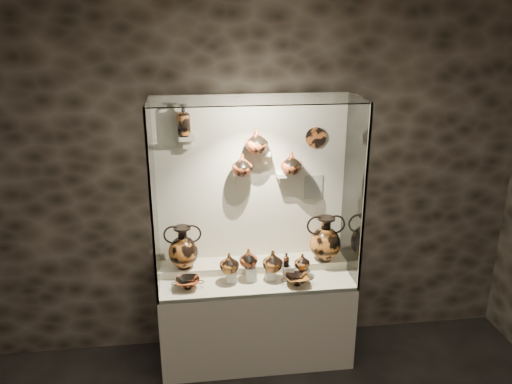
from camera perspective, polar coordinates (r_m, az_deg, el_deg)
The scene contains 35 objects.
wall_back at distance 4.47m, azimuth -0.53°, elevation 0.98°, with size 5.00×0.02×3.20m, color black.
plinth at distance 4.71m, azimuth -0.00°, elevation -14.29°, with size 1.70×0.60×0.80m, color beige.
front_tier at distance 4.49m, azimuth -0.00°, elevation -9.86°, with size 1.68×0.58×0.03m, color beige.
rear_tier at distance 4.63m, azimuth -0.28°, elevation -8.44°, with size 1.70×0.25×0.10m, color beige.
back_panel at distance 4.47m, azimuth -0.52°, elevation 0.96°, with size 1.70×0.03×1.60m, color beige.
glass_front at distance 3.89m, azimuth 0.55°, elevation -1.81°, with size 1.70×0.01×1.60m, color white.
glass_left at distance 4.15m, azimuth -11.66°, elevation -0.86°, with size 0.01×0.60×1.60m, color white.
glass_right at distance 4.35m, azimuth 11.11°, elevation 0.11°, with size 0.01×0.60×1.60m, color white.
glass_top at distance 3.98m, azimuth -0.00°, elevation 10.51°, with size 1.70×0.60×0.01m, color white.
frame_post_left at distance 3.88m, azimuth -11.85°, elevation -2.30°, with size 0.02×0.02×1.60m, color gray.
frame_post_right at distance 4.09m, azimuth 12.27°, elevation -1.20°, with size 0.02×0.02×1.60m, color gray.
pedestal_a at distance 4.40m, azimuth -2.80°, elevation -9.60°, with size 0.09×0.09×0.10m, color silver.
pedestal_b at distance 4.40m, azimuth -0.57°, elevation -9.30°, with size 0.09×0.09×0.13m, color silver.
pedestal_c at distance 4.43m, azimuth 1.64°, elevation -9.39°, with size 0.09×0.09×0.09m, color silver.
pedestal_d at distance 4.45m, azimuth 3.70°, elevation -9.08°, with size 0.09×0.09×0.12m, color silver.
pedestal_e at distance 4.49m, azimuth 5.47°, elevation -9.18°, with size 0.09×0.09×0.08m, color silver.
bracket_ul at distance 4.25m, azimuth -7.85°, elevation 6.13°, with size 0.14×0.12×0.04m, color beige.
bracket_ca at distance 4.35m, azimuth -1.71°, elevation 1.86°, with size 0.14×0.12×0.04m, color beige.
bracket_cb at distance 4.32m, azimuth 0.91°, elevation 4.49°, with size 0.10×0.12×0.04m, color beige.
bracket_cc at distance 4.41m, azimuth 3.22°, elevation 2.04°, with size 0.14×0.12×0.04m, color beige.
amphora_left at distance 4.46m, azimuth -8.34°, elevation -6.26°, with size 0.31×0.31×0.39m, color #B76423, non-canonical shape.
amphora_right at distance 4.58m, azimuth 7.92°, elevation -5.29°, with size 0.34×0.34×0.42m, color #B76423, non-canonical shape.
jug_a at distance 4.32m, azimuth -3.08°, elevation -8.09°, with size 0.17×0.17×0.18m, color #B76423.
jug_b at distance 4.34m, azimuth -0.87°, elevation -7.54°, with size 0.16×0.16×0.17m, color #BE4A21.
jug_c at distance 4.36m, azimuth 1.92°, elevation -7.87°, with size 0.18×0.18×0.19m, color #B76423.
jug_e at distance 4.44m, azimuth 5.30°, elevation -7.90°, with size 0.14×0.14×0.14m, color #B76423.
lekythos_small at distance 4.38m, azimuth 3.48°, elevation -7.68°, with size 0.06×0.06×0.14m, color #BE4A21, non-canonical shape.
kylix_left at distance 4.33m, azimuth -7.82°, elevation -10.22°, with size 0.26×0.22×0.11m, color #BE4A21, non-canonical shape.
kylix_right at distance 4.36m, azimuth 4.71°, elevation -9.91°, with size 0.26×0.22×0.11m, color #B76423, non-canonical shape.
lekythos_tall at distance 4.20m, azimuth -8.27°, elevation 8.28°, with size 0.12×0.12×0.30m, color #B76423, non-canonical shape.
ovoid_vase_a at distance 4.28m, azimuth -1.59°, elevation 3.13°, with size 0.18×0.18×0.19m, color #BE4A21.
ovoid_vase_b at distance 4.24m, azimuth 0.07°, elevation 5.87°, with size 0.20×0.20×0.20m, color #BE4A21.
ovoid_vase_c at distance 4.34m, azimuth 4.03°, elevation 3.34°, with size 0.19×0.19×0.19m, color #BE4A21.
wall_plate at distance 4.43m, azimuth 6.84°, elevation 6.20°, with size 0.18×0.18×0.02m, color #A64E20.
info_placard at distance 4.56m, azimuth 6.57°, elevation 0.57°, with size 0.17×0.01×0.22m, color beige.
Camera 1 is at (-0.50, -1.72, 2.99)m, focal length 35.00 mm.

